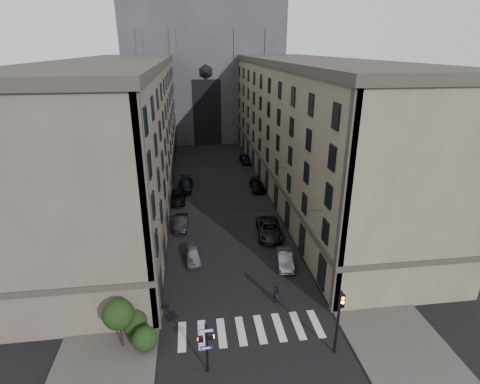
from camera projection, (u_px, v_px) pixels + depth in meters
name	position (u px, v px, depth m)	size (l,w,h in m)	color
ground	(263.00, 384.00, 24.29)	(260.00, 260.00, 0.00)	black
sidewalk_left	(149.00, 192.00, 56.18)	(7.00, 80.00, 0.15)	#383533
sidewalk_right	(285.00, 185.00, 58.81)	(7.00, 80.00, 0.15)	#383533
zebra_crossing	(251.00, 330.00, 28.90)	(11.00, 3.20, 0.01)	beige
building_left	(121.00, 131.00, 52.44)	(13.60, 60.60, 18.85)	#524A3F
building_right	(307.00, 126.00, 55.81)	(13.60, 60.60, 18.85)	brown
gothic_tower	(203.00, 59.00, 87.02)	(35.00, 23.00, 58.00)	#2D2D33
pedestrian_signal_left	(206.00, 344.00, 24.39)	(1.02, 0.38, 4.00)	black
traffic_light_right	(339.00, 315.00, 25.57)	(0.34, 0.50, 5.20)	black
shrub_cluster	(132.00, 321.00, 27.16)	(3.90, 4.40, 3.90)	black
tram_wires	(217.00, 143.00, 54.55)	(14.00, 60.00, 0.43)	black
car_left_near	(193.00, 254.00, 38.12)	(1.55, 3.84, 1.31)	slate
car_left_midnear	(181.00, 223.00, 44.82)	(1.51, 4.33, 1.43)	black
car_left_midfar	(177.00, 197.00, 52.35)	(2.48, 5.38, 1.50)	black
car_left_far	(185.00, 185.00, 56.78)	(2.19, 5.39, 1.56)	black
car_right_near	(285.00, 259.00, 37.19)	(1.46, 4.17, 1.38)	slate
car_right_midnear	(269.00, 229.00, 43.07)	(2.74, 5.94, 1.65)	black
car_right_midfar	(257.00, 186.00, 56.82)	(1.98, 4.86, 1.41)	black
car_right_far	(246.00, 159.00, 70.04)	(1.87, 4.65, 1.58)	black
pedestrian	(276.00, 293.00, 31.64)	(0.73, 0.48, 2.01)	black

